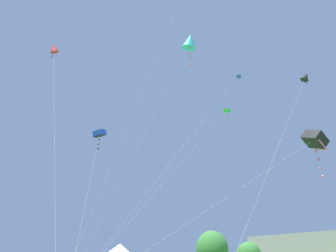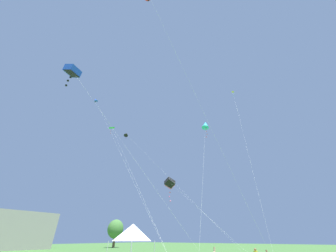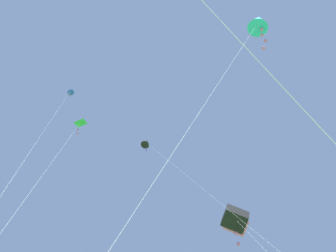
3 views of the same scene
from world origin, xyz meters
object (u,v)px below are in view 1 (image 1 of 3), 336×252
Objects in this scene: kite_blue_diamond_0 at (238,76)px; kite_blue_box_6 at (99,134)px; kite_black_box_1 at (315,140)px; kite_green_delta_5 at (226,111)px; kite_red_diamond_7 at (54,48)px; festival_tent at (120,251)px; kite_black_diamond_2 at (306,77)px; kite_cyan_diamond_4 at (190,41)px.

kite_blue_box_6 is at bearing -125.74° from kite_blue_diamond_0.
kite_black_box_1 is 0.87× the size of kite_green_delta_5.
kite_blue_diamond_0 is 1.63× the size of kite_blue_box_6.
kite_green_delta_5 is 19.23m from kite_red_diamond_7.
festival_tent is at bearing 42.38° from kite_red_diamond_7.
kite_green_delta_5 is at bearing 156.15° from kite_black_box_1.
kite_green_delta_5 is 0.80× the size of kite_red_diamond_7.
festival_tent is at bearing -16.95° from kite_blue_box_6.
kite_black_diamond_2 is at bearing -1.73° from kite_blue_diamond_0.
kite_black_diamond_2 is 0.98× the size of kite_red_diamond_7.
kite_blue_diamond_0 is 22.20m from kite_cyan_diamond_4.
kite_green_delta_5 is (3.96, 10.76, 14.79)m from festival_tent.
kite_blue_diamond_0 reaches higher than kite_blue_box_6.
kite_green_delta_5 is at bearing 69.80° from festival_tent.
kite_red_diamond_7 is (-15.31, -2.42, 5.91)m from kite_cyan_diamond_4.
kite_blue_box_6 is at bearing 163.27° from kite_cyan_diamond_4.
kite_red_diamond_7 is at bearing -149.20° from kite_black_box_1.
kite_black_box_1 is at bearing 30.80° from kite_red_diamond_7.
kite_black_diamond_2 reaches higher than kite_blue_box_6.
kite_blue_diamond_0 is 23.49m from kite_red_diamond_7.
kite_blue_diamond_0 is 9.51m from kite_green_delta_5.
kite_green_delta_5 reaches higher than kite_black_box_1.
kite_cyan_diamond_4 is at bearing -16.73° from kite_blue_box_6.
kite_black_diamond_2 reaches higher than kite_cyan_diamond_4.
kite_green_delta_5 is 14.18m from kite_blue_box_6.
kite_cyan_diamond_4 reaches higher than kite_blue_box_6.
kite_blue_box_6 is (-11.05, -8.60, -2.29)m from kite_green_delta_5.
kite_black_diamond_2 reaches higher than festival_tent.
festival_tent is 0.16× the size of kite_red_diamond_7.
kite_blue_box_6 is (-20.89, -4.24, 5.09)m from kite_black_box_1.
kite_black_box_1 is 13.05m from kite_green_delta_5.
kite_black_diamond_2 is 1.32× the size of kite_cyan_diamond_4.
kite_cyan_diamond_4 is (-1.86, -18.84, -5.36)m from kite_black_diamond_2.
festival_tent is at bearing 163.44° from kite_cyan_diamond_4.
kite_green_delta_5 is (-7.45, -5.24, -3.79)m from kite_black_diamond_2.
festival_tent is 0.23× the size of kite_black_box_1.
kite_red_diamond_7 is at bearing -137.62° from festival_tent.
festival_tent is at bearing -100.63° from kite_blue_diamond_0.
kite_green_delta_5 reaches higher than festival_tent.
kite_blue_diamond_0 is 1.66× the size of kite_black_box_1.
kite_green_delta_5 is (0.91, -5.49, -7.72)m from kite_blue_diamond_0.
kite_black_diamond_2 is at bearing 54.51° from festival_tent.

